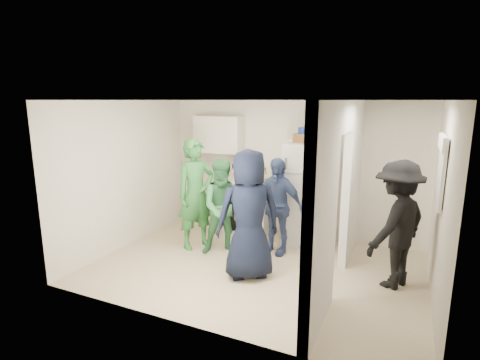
# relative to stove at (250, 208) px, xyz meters

# --- Properties ---
(floor) EXTENTS (4.80, 4.80, 0.00)m
(floor) POSITION_rel_stove_xyz_m (0.67, -1.37, -0.50)
(floor) COLOR #C8BA8D
(floor) RESTS_ON ground
(wall_back) EXTENTS (4.80, 0.00, 4.80)m
(wall_back) POSITION_rel_stove_xyz_m (0.67, 0.33, 0.75)
(wall_back) COLOR silver
(wall_back) RESTS_ON floor
(wall_front) EXTENTS (4.80, 0.00, 4.80)m
(wall_front) POSITION_rel_stove_xyz_m (0.67, -3.07, 0.75)
(wall_front) COLOR silver
(wall_front) RESTS_ON floor
(wall_left) EXTENTS (0.00, 3.40, 3.40)m
(wall_left) POSITION_rel_stove_xyz_m (-1.73, -1.37, 0.75)
(wall_left) COLOR silver
(wall_left) RESTS_ON floor
(wall_right) EXTENTS (0.00, 3.40, 3.40)m
(wall_right) POSITION_rel_stove_xyz_m (3.07, -1.37, 0.75)
(wall_right) COLOR silver
(wall_right) RESTS_ON floor
(ceiling) EXTENTS (4.80, 4.80, 0.00)m
(ceiling) POSITION_rel_stove_xyz_m (0.67, -1.37, 2.00)
(ceiling) COLOR white
(ceiling) RESTS_ON wall_back
(partition_pier_back) EXTENTS (0.12, 1.20, 2.50)m
(partition_pier_back) POSITION_rel_stove_xyz_m (1.87, -0.27, 0.75)
(partition_pier_back) COLOR silver
(partition_pier_back) RESTS_ON floor
(partition_pier_front) EXTENTS (0.12, 1.20, 2.50)m
(partition_pier_front) POSITION_rel_stove_xyz_m (1.87, -2.47, 0.75)
(partition_pier_front) COLOR silver
(partition_pier_front) RESTS_ON floor
(partition_header) EXTENTS (0.12, 1.00, 0.40)m
(partition_header) POSITION_rel_stove_xyz_m (1.87, -1.37, 1.80)
(partition_header) COLOR silver
(partition_header) RESTS_ON partition_pier_back
(stove) EXTENTS (0.85, 0.71, 1.01)m
(stove) POSITION_rel_stove_xyz_m (0.00, 0.00, 0.00)
(stove) COLOR white
(stove) RESTS_ON floor
(upper_cabinet) EXTENTS (0.95, 0.34, 0.70)m
(upper_cabinet) POSITION_rel_stove_xyz_m (-0.73, 0.15, 1.35)
(upper_cabinet) COLOR silver
(upper_cabinet) RESTS_ON wall_back
(fridge) EXTENTS (0.74, 0.71, 1.79)m
(fridge) POSITION_rel_stove_xyz_m (1.10, -0.03, 0.39)
(fridge) COLOR silver
(fridge) RESTS_ON floor
(wicker_basket) EXTENTS (0.35, 0.25, 0.15)m
(wicker_basket) POSITION_rel_stove_xyz_m (1.00, 0.02, 1.36)
(wicker_basket) COLOR brown
(wicker_basket) RESTS_ON fridge
(blue_bowl) EXTENTS (0.24, 0.24, 0.11)m
(blue_bowl) POSITION_rel_stove_xyz_m (1.00, 0.02, 1.49)
(blue_bowl) COLOR navy
(blue_bowl) RESTS_ON wicker_basket
(yellow_cup_stack_top) EXTENTS (0.09, 0.09, 0.25)m
(yellow_cup_stack_top) POSITION_rel_stove_xyz_m (1.32, -0.13, 1.41)
(yellow_cup_stack_top) COLOR yellow
(yellow_cup_stack_top) RESTS_ON fridge
(wall_clock) EXTENTS (0.22, 0.02, 0.22)m
(wall_clock) POSITION_rel_stove_xyz_m (0.72, 0.31, 1.20)
(wall_clock) COLOR white
(wall_clock) RESTS_ON wall_back
(spice_shelf) EXTENTS (0.35, 0.08, 0.03)m
(spice_shelf) POSITION_rel_stove_xyz_m (0.67, 0.28, 0.85)
(spice_shelf) COLOR olive
(spice_shelf) RESTS_ON wall_back
(nook_window) EXTENTS (0.03, 0.70, 0.80)m
(nook_window) POSITION_rel_stove_xyz_m (3.05, -1.17, 1.15)
(nook_window) COLOR black
(nook_window) RESTS_ON wall_right
(nook_window_frame) EXTENTS (0.04, 0.76, 0.86)m
(nook_window_frame) POSITION_rel_stove_xyz_m (3.04, -1.17, 1.15)
(nook_window_frame) COLOR white
(nook_window_frame) RESTS_ON wall_right
(nook_valance) EXTENTS (0.04, 0.82, 0.18)m
(nook_valance) POSITION_rel_stove_xyz_m (3.01, -1.17, 1.50)
(nook_valance) COLOR white
(nook_valance) RESTS_ON wall_right
(yellow_cup_stack_stove) EXTENTS (0.09, 0.09, 0.25)m
(yellow_cup_stack_stove) POSITION_rel_stove_xyz_m (-0.12, -0.22, 0.63)
(yellow_cup_stack_stove) COLOR yellow
(yellow_cup_stack_stove) RESTS_ON stove
(red_cup) EXTENTS (0.09, 0.09, 0.12)m
(red_cup) POSITION_rel_stove_xyz_m (0.22, -0.20, 0.56)
(red_cup) COLOR red
(red_cup) RESTS_ON stove
(person_green_left) EXTENTS (0.73, 0.82, 1.88)m
(person_green_left) POSITION_rel_stove_xyz_m (-0.57, -1.00, 0.43)
(person_green_left) COLOR #2E7335
(person_green_left) RESTS_ON floor
(person_green_center) EXTENTS (0.97, 0.91, 1.58)m
(person_green_center) POSITION_rel_stove_xyz_m (-0.01, -1.05, 0.29)
(person_green_center) COLOR #377E47
(person_green_center) RESTS_ON floor
(person_denim) EXTENTS (0.98, 0.51, 1.60)m
(person_denim) POSITION_rel_stove_xyz_m (0.75, -0.66, 0.30)
(person_denim) COLOR #364A76
(person_denim) RESTS_ON floor
(person_navy) EXTENTS (1.08, 1.01, 1.86)m
(person_navy) POSITION_rel_stove_xyz_m (0.69, -1.66, 0.42)
(person_navy) COLOR black
(person_navy) RESTS_ON floor
(person_nook) EXTENTS (1.09, 1.30, 1.74)m
(person_nook) POSITION_rel_stove_xyz_m (2.59, -1.08, 0.37)
(person_nook) COLOR black
(person_nook) RESTS_ON floor
(bottle_a) EXTENTS (0.07, 0.07, 0.25)m
(bottle_a) POSITION_rel_stove_xyz_m (-0.27, 0.12, 0.63)
(bottle_a) COLOR brown
(bottle_a) RESTS_ON stove
(bottle_b) EXTENTS (0.06, 0.06, 0.29)m
(bottle_b) POSITION_rel_stove_xyz_m (-0.19, -0.07, 0.65)
(bottle_b) COLOR #194C2A
(bottle_b) RESTS_ON stove
(bottle_c) EXTENTS (0.07, 0.07, 0.33)m
(bottle_c) POSITION_rel_stove_xyz_m (-0.09, 0.13, 0.67)
(bottle_c) COLOR #AFB5BE
(bottle_c) RESTS_ON stove
(bottle_d) EXTENTS (0.07, 0.07, 0.29)m
(bottle_d) POSITION_rel_stove_xyz_m (0.03, -0.05, 0.65)
(bottle_d) COLOR #5C4910
(bottle_d) RESTS_ON stove
(bottle_e) EXTENTS (0.06, 0.06, 0.30)m
(bottle_e) POSITION_rel_stove_xyz_m (0.09, 0.18, 0.65)
(bottle_e) COLOR silver
(bottle_e) RESTS_ON stove
(bottle_f) EXTENTS (0.07, 0.07, 0.32)m
(bottle_f) POSITION_rel_stove_xyz_m (0.19, 0.00, 0.66)
(bottle_f) COLOR #15391C
(bottle_f) RESTS_ON stove
(bottle_g) EXTENTS (0.07, 0.07, 0.27)m
(bottle_g) POSITION_rel_stove_xyz_m (0.25, 0.13, 0.64)
(bottle_g) COLOR olive
(bottle_g) RESTS_ON stove
(bottle_h) EXTENTS (0.08, 0.08, 0.33)m
(bottle_h) POSITION_rel_stove_xyz_m (-0.30, -0.11, 0.67)
(bottle_h) COLOR #AEB0BA
(bottle_h) RESTS_ON stove
(bottle_i) EXTENTS (0.06, 0.06, 0.32)m
(bottle_i) POSITION_rel_stove_xyz_m (0.05, 0.11, 0.67)
(bottle_i) COLOR #59190F
(bottle_i) RESTS_ON stove
(bottle_j) EXTENTS (0.06, 0.06, 0.25)m
(bottle_j) POSITION_rel_stove_xyz_m (0.29, -0.11, 0.63)
(bottle_j) COLOR #1D5623
(bottle_j) RESTS_ON stove
(bottle_k) EXTENTS (0.08, 0.08, 0.32)m
(bottle_k) POSITION_rel_stove_xyz_m (-0.24, 0.06, 0.67)
(bottle_k) COLOR brown
(bottle_k) RESTS_ON stove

